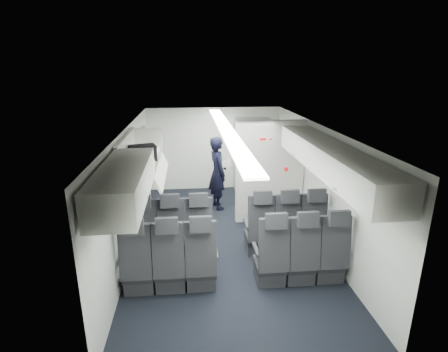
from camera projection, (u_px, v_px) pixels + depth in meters
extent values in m
cube|color=black|center=(226.00, 240.00, 6.61)|extent=(3.40, 6.00, 0.01)
cube|color=silver|center=(226.00, 127.00, 5.96)|extent=(3.40, 6.00, 0.01)
cube|color=silver|center=(214.00, 149.00, 9.13)|extent=(3.40, 0.01, 2.15)
cube|color=silver|center=(258.00, 286.00, 3.44)|extent=(3.40, 0.01, 2.15)
cube|color=silver|center=(130.00, 190.00, 6.13)|extent=(0.01, 6.00, 2.15)
cube|color=silver|center=(318.00, 184.00, 6.45)|extent=(0.01, 6.00, 2.15)
cube|color=white|center=(226.00, 130.00, 5.98)|extent=(0.25, 5.52, 0.03)
cube|color=#262729|center=(146.00, 242.00, 5.97)|extent=(0.44, 0.46, 0.12)
cube|color=#2D2D33|center=(147.00, 251.00, 6.02)|extent=(0.42, 0.42, 0.22)
cube|color=#262729|center=(143.00, 224.00, 5.62)|extent=(0.44, 0.20, 0.80)
cube|color=#262729|center=(141.00, 202.00, 5.46)|extent=(0.30, 0.12, 0.23)
cube|color=#2D2D33|center=(132.00, 229.00, 5.83)|extent=(0.05, 0.40, 0.06)
cube|color=#2D2D33|center=(158.00, 228.00, 5.88)|extent=(0.05, 0.40, 0.06)
cube|color=#262729|center=(173.00, 241.00, 6.01)|extent=(0.44, 0.46, 0.12)
cube|color=#2D2D33|center=(173.00, 249.00, 6.06)|extent=(0.42, 0.42, 0.22)
cube|color=#262729|center=(171.00, 223.00, 5.67)|extent=(0.44, 0.20, 0.80)
cube|color=#262729|center=(170.00, 201.00, 5.50)|extent=(0.30, 0.12, 0.23)
cube|color=#2D2D33|center=(159.00, 228.00, 5.88)|extent=(0.05, 0.40, 0.06)
cube|color=#2D2D33|center=(185.00, 227.00, 5.92)|extent=(0.05, 0.40, 0.06)
cube|color=#262729|center=(199.00, 240.00, 6.05)|extent=(0.44, 0.46, 0.12)
cube|color=#2D2D33|center=(199.00, 248.00, 6.10)|extent=(0.42, 0.42, 0.22)
cube|color=#262729|center=(199.00, 222.00, 5.71)|extent=(0.44, 0.20, 0.80)
cube|color=#262729|center=(198.00, 200.00, 5.54)|extent=(0.30, 0.12, 0.23)
cube|color=#2D2D33|center=(186.00, 227.00, 5.92)|extent=(0.05, 0.40, 0.06)
cube|color=#2D2D33|center=(212.00, 225.00, 5.96)|extent=(0.05, 0.40, 0.06)
cube|color=#262729|center=(258.00, 237.00, 6.15)|extent=(0.44, 0.46, 0.12)
cube|color=#2D2D33|center=(258.00, 245.00, 6.20)|extent=(0.42, 0.42, 0.22)
cube|color=#262729|center=(261.00, 219.00, 5.81)|extent=(0.44, 0.20, 0.80)
cube|color=#262729|center=(263.00, 198.00, 5.64)|extent=(0.30, 0.12, 0.23)
cube|color=#2D2D33|center=(246.00, 224.00, 6.02)|extent=(0.05, 0.40, 0.06)
cube|color=#2D2D33|center=(271.00, 223.00, 6.06)|extent=(0.05, 0.40, 0.06)
cube|color=#262729|center=(283.00, 236.00, 6.19)|extent=(0.44, 0.46, 0.12)
cube|color=#2D2D33|center=(283.00, 244.00, 6.24)|extent=(0.42, 0.42, 0.22)
cube|color=#262729|center=(288.00, 218.00, 5.85)|extent=(0.44, 0.20, 0.80)
cube|color=#262729|center=(290.00, 197.00, 5.68)|extent=(0.30, 0.12, 0.23)
cube|color=#2D2D33|center=(272.00, 223.00, 6.06)|extent=(0.05, 0.40, 0.06)
cube|color=#2D2D33|center=(297.00, 222.00, 6.10)|extent=(0.05, 0.40, 0.06)
cube|color=#262729|center=(308.00, 235.00, 6.24)|extent=(0.44, 0.46, 0.12)
cube|color=#2D2D33|center=(307.00, 243.00, 6.29)|extent=(0.42, 0.42, 0.22)
cube|color=#262729|center=(314.00, 217.00, 5.89)|extent=(0.44, 0.20, 0.80)
cube|color=#262729|center=(317.00, 196.00, 5.73)|extent=(0.30, 0.12, 0.23)
cube|color=#2D2D33|center=(297.00, 222.00, 6.10)|extent=(0.05, 0.40, 0.06)
cube|color=#2D2D33|center=(321.00, 221.00, 6.15)|extent=(0.05, 0.40, 0.06)
cube|color=#262729|center=(140.00, 272.00, 5.11)|extent=(0.44, 0.46, 0.12)
cube|color=#2D2D33|center=(140.00, 281.00, 5.16)|extent=(0.42, 0.42, 0.22)
cube|color=#262729|center=(135.00, 252.00, 4.77)|extent=(0.44, 0.20, 0.80)
cube|color=#262729|center=(132.00, 227.00, 4.60)|extent=(0.30, 0.12, 0.23)
cube|color=#2D2D33|center=(122.00, 257.00, 4.98)|extent=(0.05, 0.40, 0.06)
cube|color=#2D2D33|center=(153.00, 255.00, 5.02)|extent=(0.05, 0.40, 0.06)
cube|color=#262729|center=(171.00, 270.00, 5.16)|extent=(0.44, 0.46, 0.12)
cube|color=#2D2D33|center=(171.00, 279.00, 5.21)|extent=(0.42, 0.42, 0.22)
cube|color=#262729|center=(168.00, 251.00, 4.81)|extent=(0.44, 0.20, 0.80)
cube|color=#262729|center=(167.00, 226.00, 4.64)|extent=(0.30, 0.12, 0.23)
cube|color=#2D2D33|center=(154.00, 255.00, 5.02)|extent=(0.05, 0.40, 0.06)
cube|color=#2D2D33|center=(185.00, 254.00, 5.07)|extent=(0.05, 0.40, 0.06)
cube|color=#262729|center=(201.00, 268.00, 5.20)|extent=(0.44, 0.46, 0.12)
cube|color=#2D2D33|center=(201.00, 278.00, 5.25)|extent=(0.42, 0.42, 0.22)
cube|color=#262729|center=(201.00, 249.00, 4.86)|extent=(0.44, 0.20, 0.80)
cube|color=#262729|center=(200.00, 224.00, 4.69)|extent=(0.30, 0.12, 0.23)
cube|color=#2D2D33|center=(186.00, 254.00, 5.07)|extent=(0.05, 0.40, 0.06)
cube|color=#2D2D33|center=(216.00, 252.00, 5.11)|extent=(0.05, 0.40, 0.06)
cube|color=#262729|center=(269.00, 265.00, 5.30)|extent=(0.44, 0.46, 0.12)
cube|color=#2D2D33|center=(269.00, 274.00, 5.35)|extent=(0.42, 0.42, 0.22)
cube|color=#262729|center=(274.00, 245.00, 4.95)|extent=(0.44, 0.20, 0.80)
cube|color=#262729|center=(276.00, 221.00, 4.79)|extent=(0.30, 0.12, 0.23)
cube|color=#2D2D33|center=(256.00, 250.00, 5.16)|extent=(0.05, 0.40, 0.06)
cube|color=#2D2D33|center=(285.00, 249.00, 5.21)|extent=(0.05, 0.40, 0.06)
cube|color=#262729|center=(298.00, 263.00, 5.34)|extent=(0.44, 0.46, 0.12)
cube|color=#2D2D33|center=(298.00, 272.00, 5.39)|extent=(0.42, 0.42, 0.22)
cube|color=#262729|center=(305.00, 244.00, 5.00)|extent=(0.44, 0.20, 0.80)
cube|color=#262729|center=(308.00, 220.00, 4.83)|extent=(0.30, 0.12, 0.23)
cube|color=#2D2D33|center=(286.00, 248.00, 5.21)|extent=(0.05, 0.40, 0.06)
cube|color=#2D2D33|center=(314.00, 247.00, 5.25)|extent=(0.05, 0.40, 0.06)
cube|color=#262729|center=(327.00, 262.00, 5.38)|extent=(0.44, 0.46, 0.12)
cube|color=#2D2D33|center=(326.00, 271.00, 5.43)|extent=(0.42, 0.42, 0.22)
cube|color=#262729|center=(335.00, 242.00, 5.04)|extent=(0.44, 0.20, 0.80)
cube|color=#262729|center=(339.00, 218.00, 4.87)|extent=(0.30, 0.12, 0.23)
cube|color=#2D2D33|center=(315.00, 247.00, 5.25)|extent=(0.05, 0.40, 0.06)
cube|color=#2D2D33|center=(343.00, 246.00, 5.29)|extent=(0.05, 0.40, 0.06)
cube|color=white|center=(124.00, 183.00, 4.02)|extent=(0.52, 1.80, 0.40)
cylinder|color=slate|center=(147.00, 196.00, 4.09)|extent=(0.04, 0.10, 0.04)
cube|color=#9E9E93|center=(143.00, 161.00, 5.74)|extent=(0.52, 1.70, 0.04)
cube|color=white|center=(126.00, 149.00, 5.66)|extent=(0.06, 1.70, 0.44)
cube|color=white|center=(135.00, 162.00, 4.89)|extent=(0.52, 0.04, 0.40)
cube|color=white|center=(148.00, 139.00, 6.47)|extent=(0.52, 0.04, 0.40)
cube|color=white|center=(159.00, 167.00, 5.80)|extent=(0.21, 1.61, 0.38)
cube|color=white|center=(357.00, 176.00, 4.29)|extent=(0.52, 1.80, 0.40)
cylinder|color=slate|center=(336.00, 189.00, 4.31)|extent=(0.04, 0.10, 0.04)
cube|color=white|center=(309.00, 145.00, 5.95)|extent=(0.52, 1.70, 0.40)
cylinder|color=slate|center=(295.00, 155.00, 5.97)|extent=(0.04, 0.10, 0.04)
cube|color=silver|center=(270.00, 172.00, 7.14)|extent=(1.40, 0.12, 2.13)
cube|color=white|center=(265.00, 139.00, 6.84)|extent=(0.24, 0.01, 0.10)
cube|color=red|center=(263.00, 139.00, 6.83)|extent=(0.13, 0.01, 0.04)
cube|color=red|center=(271.00, 139.00, 6.84)|extent=(0.05, 0.01, 0.03)
cylinder|color=white|center=(286.00, 169.00, 7.08)|extent=(0.11, 0.01, 0.11)
cylinder|color=red|center=(286.00, 169.00, 7.07)|extent=(0.09, 0.01, 0.09)
cube|color=#939399|center=(252.00, 155.00, 9.00)|extent=(0.85, 0.50, 1.90)
cube|color=#3F3F42|center=(253.00, 175.00, 8.88)|extent=(0.80, 0.01, 0.02)
cube|color=#3F3F42|center=(254.00, 156.00, 8.73)|extent=(0.80, 0.01, 0.02)
cube|color=#3F3F42|center=(254.00, 136.00, 8.58)|extent=(0.80, 0.01, 0.02)
cube|color=silver|center=(144.00, 171.00, 7.64)|extent=(0.10, 0.92, 1.86)
cylinder|color=black|center=(146.00, 149.00, 7.50)|extent=(0.03, 0.22, 0.22)
cube|color=gold|center=(148.00, 165.00, 7.92)|extent=(0.02, 0.10, 0.75)
cylinder|color=white|center=(137.00, 165.00, 6.82)|extent=(0.01, 0.11, 0.11)
cylinder|color=red|center=(138.00, 165.00, 6.82)|extent=(0.01, 0.09, 0.09)
imported|color=black|center=(218.00, 173.00, 7.91)|extent=(0.54, 0.69, 1.67)
cube|color=black|center=(143.00, 153.00, 5.64)|extent=(0.48, 0.40, 0.25)
cube|color=white|center=(226.00, 163.00, 7.81)|extent=(0.22, 0.04, 0.16)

